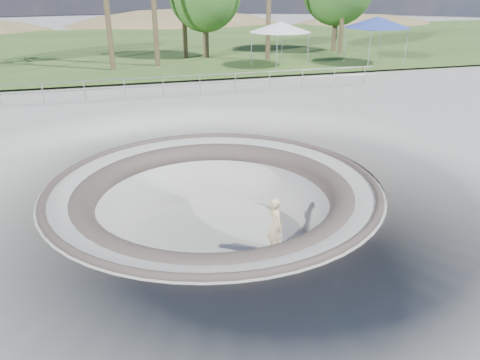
# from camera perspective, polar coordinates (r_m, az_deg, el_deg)

# --- Properties ---
(ground) EXTENTS (180.00, 180.00, 0.00)m
(ground) POSITION_cam_1_polar(r_m,az_deg,el_deg) (14.53, -3.26, -0.53)
(ground) COLOR #979792
(ground) RESTS_ON ground
(skate_bowl) EXTENTS (14.00, 14.00, 4.10)m
(skate_bowl) POSITION_cam_1_polar(r_m,az_deg,el_deg) (15.35, -3.11, -6.80)
(skate_bowl) COLOR #979792
(skate_bowl) RESTS_ON ground
(grass_strip) EXTENTS (180.00, 36.00, 0.12)m
(grass_strip) POSITION_cam_1_polar(r_m,az_deg,el_deg) (47.44, -12.79, 15.68)
(grass_strip) COLOR #325120
(grass_strip) RESTS_ON ground
(distant_hills) EXTENTS (103.20, 45.00, 28.60)m
(distant_hills) POSITION_cam_1_polar(r_m,az_deg,el_deg) (71.66, -10.54, 12.29)
(distant_hills) COLOR brown
(distant_hills) RESTS_ON ground
(safety_railing) EXTENTS (25.00, 0.06, 1.03)m
(safety_railing) POSITION_cam_1_polar(r_m,az_deg,el_deg) (25.70, -9.37, 11.23)
(safety_railing) COLOR #979A9F
(safety_railing) RESTS_ON ground
(skateboard) EXTENTS (0.86, 0.51, 0.09)m
(skateboard) POSITION_cam_1_polar(r_m,az_deg,el_deg) (14.51, 4.21, -8.76)
(skateboard) COLOR brown
(skateboard) RESTS_ON ground
(skater) EXTENTS (0.51, 0.71, 1.80)m
(skater) POSITION_cam_1_polar(r_m,az_deg,el_deg) (14.05, 4.31, -5.57)
(skater) COLOR beige
(skater) RESTS_ON skateboard
(canopy_white) EXTENTS (5.65, 5.65, 3.03)m
(canopy_white) POSITION_cam_1_polar(r_m,az_deg,el_deg) (34.17, 4.93, 18.09)
(canopy_white) COLOR #979A9F
(canopy_white) RESTS_ON ground
(canopy_blue) EXTENTS (6.49, 6.49, 3.29)m
(canopy_blue) POSITION_cam_1_polar(r_m,az_deg,el_deg) (36.48, 16.41, 17.96)
(canopy_blue) COLOR #979A9F
(canopy_blue) RESTS_ON ground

